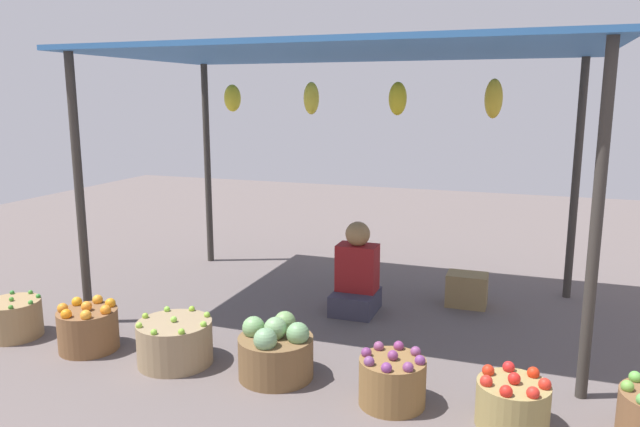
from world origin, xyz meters
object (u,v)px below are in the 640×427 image
wooden_crate_near_vendor (467,290)px  vendor_person (357,277)px  basket_limes (175,342)px  basket_cabbages (276,351)px  basket_green_chilies (13,319)px  basket_oranges (88,328)px  basket_purple_onions (392,380)px  basket_red_tomatoes (513,403)px

wooden_crate_near_vendor → vendor_person: bearing=-152.7°
basket_limes → basket_cabbages: basket_cabbages is taller
vendor_person → basket_green_chilies: size_ratio=1.88×
basket_green_chilies → basket_limes: bearing=0.7°
vendor_person → wooden_crate_near_vendor: size_ratio=2.25×
vendor_person → wooden_crate_near_vendor: (0.88, 0.45, -0.15)m
basket_green_chilies → basket_oranges: bearing=0.1°
basket_green_chilies → basket_purple_onions: size_ratio=1.04×
basket_purple_onions → basket_red_tomatoes: bearing=-1.1°
basket_oranges → vendor_person: bearing=41.3°
basket_green_chilies → wooden_crate_near_vendor: (3.20, 1.87, 0.00)m
basket_cabbages → wooden_crate_near_vendor: bearing=60.3°
basket_oranges → basket_red_tomatoes: basket_oranges is taller
basket_purple_onions → basket_red_tomatoes: (0.69, -0.01, -0.01)m
basket_green_chilies → basket_red_tomatoes: size_ratio=1.03×
basket_oranges → basket_purple_onions: bearing=-1.0°
vendor_person → basket_limes: bearing=-122.6°
basket_limes → basket_red_tomatoes: bearing=-1.8°
basket_purple_onions → basket_oranges: bearing=179.0°
basket_cabbages → basket_purple_onions: size_ratio=1.23×
basket_cabbages → vendor_person: bearing=83.5°
basket_green_chilies → basket_limes: size_ratio=0.80×
basket_oranges → basket_red_tomatoes: size_ratio=1.05×
basket_purple_onions → vendor_person: bearing=113.9°
vendor_person → basket_oranges: 2.16m
basket_purple_onions → wooden_crate_near_vendor: basket_purple_onions is taller
basket_green_chilies → basket_cabbages: 2.17m
vendor_person → basket_green_chilies: (-2.32, -1.42, -0.15)m
basket_purple_onions → basket_red_tomatoes: 0.69m
basket_purple_onions → basket_green_chilies: bearing=179.3°
basket_oranges → basket_green_chilies: bearing=-179.9°
basket_limes → wooden_crate_near_vendor: size_ratio=1.49×
basket_green_chilies → basket_red_tomatoes: same height
basket_green_chilies → basket_purple_onions: (2.97, -0.04, 0.01)m
basket_red_tomatoes → basket_purple_onions: bearing=178.9°
vendor_person → basket_cabbages: bearing=-96.5°
basket_green_chilies → basket_limes: 1.42m
basket_purple_onions → wooden_crate_near_vendor: 1.93m
basket_purple_onions → basket_red_tomatoes: size_ratio=0.99×
basket_limes → basket_red_tomatoes: (2.23, -0.07, -0.01)m
vendor_person → wooden_crate_near_vendor: bearing=27.3°
basket_oranges → wooden_crate_near_vendor: (2.50, 1.87, -0.01)m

